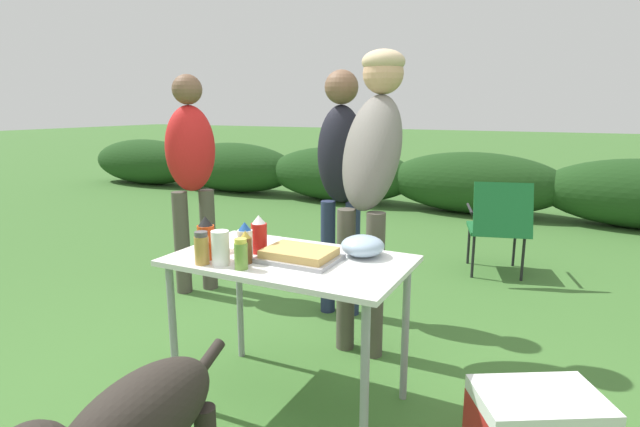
% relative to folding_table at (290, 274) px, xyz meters
% --- Properties ---
extents(ground_plane, '(60.00, 60.00, 0.00)m').
position_rel_folding_table_xyz_m(ground_plane, '(0.00, 0.00, -0.66)').
color(ground_plane, '#3D6B2D').
extents(shrub_hedge, '(14.40, 0.90, 0.84)m').
position_rel_folding_table_xyz_m(shrub_hedge, '(0.00, 5.01, -0.25)').
color(shrub_hedge, '#1E4219').
rests_on(shrub_hedge, ground).
extents(folding_table, '(1.10, 0.64, 0.74)m').
position_rel_folding_table_xyz_m(folding_table, '(0.00, 0.00, 0.00)').
color(folding_table, silver).
rests_on(folding_table, ground).
extents(food_tray, '(0.35, 0.26, 0.06)m').
position_rel_folding_table_xyz_m(food_tray, '(0.06, -0.01, 0.10)').
color(food_tray, '#9E9EA3').
rests_on(food_tray, folding_table).
extents(plate_stack, '(0.22, 0.22, 0.03)m').
position_rel_folding_table_xyz_m(plate_stack, '(-0.36, 0.01, 0.09)').
color(plate_stack, white).
rests_on(plate_stack, folding_table).
extents(mixing_bowl, '(0.21, 0.21, 0.10)m').
position_rel_folding_table_xyz_m(mixing_bowl, '(0.29, 0.19, 0.13)').
color(mixing_bowl, '#99B2CC').
rests_on(mixing_bowl, folding_table).
extents(paper_cup_stack, '(0.08, 0.08, 0.16)m').
position_rel_folding_table_xyz_m(paper_cup_stack, '(-0.22, -0.22, 0.15)').
color(paper_cup_stack, white).
rests_on(paper_cup_stack, folding_table).
extents(hot_sauce_bottle, '(0.08, 0.08, 0.20)m').
position_rel_folding_table_xyz_m(hot_sauce_bottle, '(-0.34, -0.18, 0.17)').
color(hot_sauce_bottle, '#CC4214').
rests_on(hot_sauce_bottle, folding_table).
extents(mayo_bottle, '(0.07, 0.07, 0.18)m').
position_rel_folding_table_xyz_m(mayo_bottle, '(-0.18, -0.10, 0.16)').
color(mayo_bottle, silver).
rests_on(mayo_bottle, folding_table).
extents(ketchup_bottle, '(0.08, 0.08, 0.19)m').
position_rel_folding_table_xyz_m(ketchup_bottle, '(-0.17, 0.01, 0.17)').
color(ketchup_bottle, red).
rests_on(ketchup_bottle, folding_table).
extents(spice_jar, '(0.06, 0.06, 0.15)m').
position_rel_folding_table_xyz_m(spice_jar, '(-0.31, -0.25, 0.15)').
color(spice_jar, '#B2893D').
rests_on(spice_jar, folding_table).
extents(beer_bottle, '(0.06, 0.06, 0.15)m').
position_rel_folding_table_xyz_m(beer_bottle, '(-0.14, -0.15, 0.15)').
color(beer_bottle, brown).
rests_on(beer_bottle, folding_table).
extents(relish_jar, '(0.06, 0.06, 0.14)m').
position_rel_folding_table_xyz_m(relish_jar, '(-0.11, -0.23, 0.14)').
color(relish_jar, olive).
rests_on(relish_jar, folding_table).
extents(standing_person_in_navy_coat, '(0.37, 0.51, 1.75)m').
position_rel_folding_table_xyz_m(standing_person_in_navy_coat, '(0.11, 0.76, 0.47)').
color(standing_person_in_navy_coat, '#4C473D').
rests_on(standing_person_in_navy_coat, ground).
extents(standing_person_in_gray_fleece, '(0.35, 0.28, 1.67)m').
position_rel_folding_table_xyz_m(standing_person_in_gray_fleece, '(-0.23, 1.10, 0.36)').
color(standing_person_in_gray_fleece, '#232D4C').
rests_on(standing_person_in_gray_fleece, ground).
extents(standing_person_in_olive_jacket, '(0.44, 0.46, 1.67)m').
position_rel_folding_table_xyz_m(standing_person_in_olive_jacket, '(-1.44, 1.01, 0.34)').
color(standing_person_in_olive_jacket, '#4C473D').
rests_on(standing_person_in_olive_jacket, ground).
extents(camp_chair_green_behind_table, '(0.60, 0.69, 0.83)m').
position_rel_folding_table_xyz_m(camp_chair_green_behind_table, '(0.64, 2.42, -0.20)').
color(camp_chair_green_behind_table, '#19602D').
rests_on(camp_chair_green_behind_table, ground).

